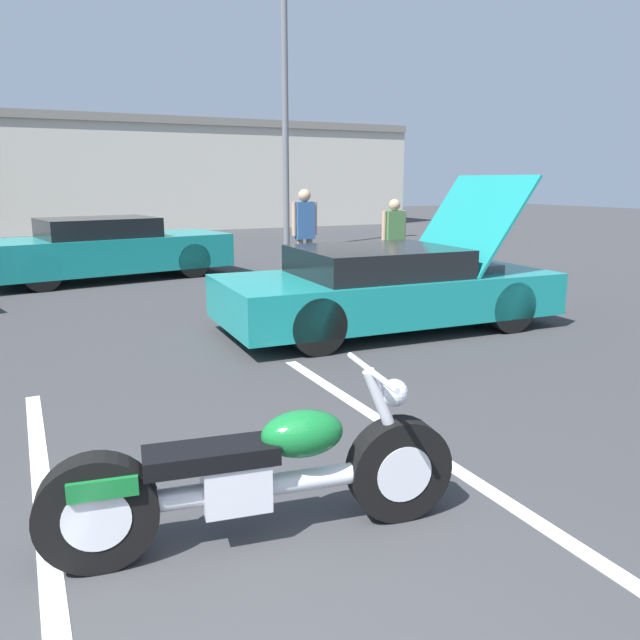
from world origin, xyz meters
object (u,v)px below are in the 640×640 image
spectator_midground (394,235)px  light_pole (288,97)px  motorcycle (257,477)px  parked_car_right_row (108,249)px  show_car_hood_open (388,287)px  spectator_near_motorcycle (305,228)px

spectator_midground → light_pole: bearing=83.4°
motorcycle → parked_car_right_row: size_ratio=0.46×
light_pole → show_car_hood_open: bearing=-105.5°
show_car_hood_open → parked_car_right_row: show_car_hood_open is taller
spectator_near_motorcycle → spectator_midground: 1.69m
show_car_hood_open → spectator_near_motorcycle: size_ratio=2.51×
light_pole → spectator_near_motorcycle: 7.11m
parked_car_right_row → spectator_near_motorcycle: 4.08m
motorcycle → show_car_hood_open: size_ratio=0.50×
light_pole → spectator_near_motorcycle: bearing=-110.4°
motorcycle → parked_car_right_row: bearing=95.4°
spectator_near_motorcycle → spectator_midground: (1.42, -0.91, -0.12)m
show_car_hood_open → parked_car_right_row: 6.77m
parked_car_right_row → spectator_near_motorcycle: size_ratio=2.74×
light_pole → motorcycle: bearing=-113.8°
parked_car_right_row → show_car_hood_open: bearing=-75.2°
spectator_near_motorcycle → motorcycle: bearing=-116.2°
light_pole → parked_car_right_row: (-5.54, -3.65, -3.64)m
motorcycle → show_car_hood_open: (3.38, 4.07, 0.19)m
show_car_hood_open → spectator_midground: bearing=58.8°
show_car_hood_open → parked_car_right_row: (-2.81, 6.16, 0.05)m
light_pole → spectator_midground: light_pole is taller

